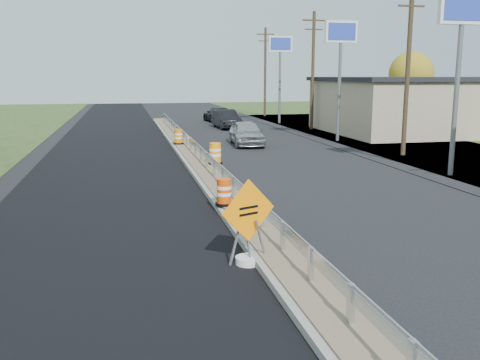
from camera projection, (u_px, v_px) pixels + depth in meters
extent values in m
plane|color=black|center=(233.00, 202.00, 18.77)|extent=(140.00, 140.00, 0.00)
cube|color=black|center=(111.00, 162.00, 27.44)|extent=(7.20, 120.00, 0.01)
cube|color=gray|center=(201.00, 164.00, 26.42)|extent=(1.60, 55.00, 0.18)
cube|color=brown|center=(201.00, 161.00, 26.40)|extent=(1.25, 55.00, 0.05)
cube|color=silver|center=(351.00, 304.00, 9.06)|extent=(0.10, 0.15, 0.70)
cube|color=silver|center=(311.00, 264.00, 10.98)|extent=(0.10, 0.15, 0.70)
cube|color=silver|center=(283.00, 236.00, 12.90)|extent=(0.10, 0.15, 0.70)
cube|color=silver|center=(262.00, 215.00, 14.82)|extent=(0.10, 0.15, 0.70)
cube|color=silver|center=(246.00, 199.00, 16.74)|extent=(0.10, 0.15, 0.70)
cube|color=silver|center=(233.00, 186.00, 18.65)|extent=(0.10, 0.15, 0.70)
cube|color=silver|center=(223.00, 176.00, 20.57)|extent=(0.10, 0.15, 0.70)
cube|color=silver|center=(214.00, 167.00, 22.49)|extent=(0.10, 0.15, 0.70)
cube|color=silver|center=(207.00, 160.00, 24.41)|extent=(0.10, 0.15, 0.70)
cube|color=silver|center=(201.00, 154.00, 26.33)|extent=(0.10, 0.15, 0.70)
cube|color=silver|center=(195.00, 149.00, 28.24)|extent=(0.10, 0.15, 0.70)
cube|color=silver|center=(191.00, 144.00, 30.16)|extent=(0.10, 0.15, 0.70)
cube|color=silver|center=(187.00, 140.00, 32.08)|extent=(0.10, 0.15, 0.70)
cube|color=silver|center=(183.00, 136.00, 34.00)|extent=(0.10, 0.15, 0.70)
cube|color=silver|center=(180.00, 133.00, 35.92)|extent=(0.10, 0.15, 0.70)
cube|color=silver|center=(177.00, 130.00, 37.83)|extent=(0.10, 0.15, 0.70)
cube|color=silver|center=(174.00, 127.00, 39.75)|extent=(0.10, 0.15, 0.70)
cube|color=silver|center=(172.00, 125.00, 41.67)|extent=(0.10, 0.15, 0.70)
cube|color=silver|center=(170.00, 123.00, 43.59)|extent=(0.10, 0.15, 0.70)
cube|color=silver|center=(168.00, 121.00, 45.51)|extent=(0.10, 0.15, 0.70)
cube|color=silver|center=(166.00, 119.00, 47.42)|extent=(0.10, 0.15, 0.70)
cube|color=silver|center=(164.00, 117.00, 49.34)|extent=(0.10, 0.15, 0.70)
cube|color=silver|center=(198.00, 147.00, 27.25)|extent=(0.04, 46.00, 0.34)
cube|color=silver|center=(198.00, 149.00, 27.26)|extent=(0.06, 46.00, 0.03)
cube|color=silver|center=(198.00, 146.00, 27.23)|extent=(0.06, 46.00, 0.03)
cube|color=tan|center=(444.00, 106.00, 41.93)|extent=(18.00, 12.00, 4.00)
cube|color=black|center=(446.00, 79.00, 41.53)|extent=(18.50, 12.50, 0.30)
cube|color=black|center=(337.00, 113.00, 40.15)|extent=(0.08, 7.20, 2.20)
cylinder|color=slate|center=(456.00, 99.00, 23.18)|extent=(0.22, 0.22, 6.80)
cube|color=white|center=(463.00, 7.00, 22.45)|extent=(2.20, 0.25, 1.40)
cube|color=#263FB2|center=(463.00, 7.00, 22.45)|extent=(1.90, 0.30, 1.10)
cylinder|color=slate|center=(339.00, 90.00, 35.64)|extent=(0.22, 0.22, 6.80)
cube|color=white|center=(341.00, 32.00, 34.91)|extent=(2.20, 0.25, 1.40)
cube|color=#263FB2|center=(341.00, 32.00, 34.91)|extent=(1.90, 0.30, 1.10)
cylinder|color=slate|center=(280.00, 86.00, 49.07)|extent=(0.22, 0.22, 6.80)
cube|color=white|center=(280.00, 44.00, 48.34)|extent=(2.20, 0.25, 1.40)
cube|color=#263FB2|center=(280.00, 44.00, 48.34)|extent=(1.90, 0.30, 1.10)
cylinder|color=#473523|center=(408.00, 70.00, 28.89)|extent=(0.26, 0.26, 9.40)
cube|color=#473523|center=(412.00, 6.00, 28.25)|extent=(1.50, 0.10, 0.10)
cylinder|color=#473523|center=(313.00, 71.00, 43.27)|extent=(0.26, 0.26, 9.40)
cube|color=#473523|center=(314.00, 20.00, 42.50)|extent=(1.90, 0.12, 0.12)
cube|color=#473523|center=(314.00, 29.00, 42.64)|extent=(1.50, 0.10, 0.10)
cylinder|color=#473523|center=(265.00, 72.00, 57.66)|extent=(0.26, 0.26, 9.40)
cube|color=#473523|center=(266.00, 34.00, 56.89)|extent=(1.90, 0.12, 0.12)
cube|color=#473523|center=(265.00, 41.00, 57.02)|extent=(1.50, 0.10, 0.10)
cylinder|color=#473523|center=(409.00, 103.00, 56.49)|extent=(0.36, 0.36, 3.08)
sphere|color=#AE9025|center=(411.00, 74.00, 55.91)|extent=(4.62, 4.62, 4.62)
cylinder|color=white|center=(248.00, 261.00, 12.61)|extent=(0.62, 0.62, 0.18)
cube|color=slate|center=(235.00, 243.00, 12.46)|extent=(0.35, 0.19, 1.07)
cube|color=slate|center=(261.00, 241.00, 12.59)|extent=(0.35, 0.19, 1.07)
cube|color=slate|center=(248.00, 241.00, 12.58)|extent=(0.15, 0.27, 1.09)
cube|color=orange|center=(249.00, 211.00, 12.38)|extent=(1.38, 0.62, 1.49)
cube|color=black|center=(249.00, 208.00, 12.34)|extent=(0.49, 0.22, 0.06)
cube|color=black|center=(249.00, 214.00, 12.37)|extent=(0.49, 0.22, 0.06)
cylinder|color=black|center=(224.00, 204.00, 17.43)|extent=(0.59, 0.59, 0.08)
cylinder|color=#DF4809|center=(224.00, 191.00, 17.35)|extent=(0.47, 0.47, 0.82)
cylinder|color=white|center=(224.00, 187.00, 17.32)|extent=(0.49, 0.49, 0.11)
cylinder|color=white|center=(224.00, 194.00, 17.36)|extent=(0.49, 0.49, 0.11)
cylinder|color=black|center=(215.00, 163.00, 25.53)|extent=(0.69, 0.69, 0.09)
cylinder|color=orange|center=(215.00, 153.00, 25.43)|extent=(0.55, 0.55, 0.96)
cylinder|color=white|center=(215.00, 150.00, 25.40)|extent=(0.56, 0.56, 0.13)
cylinder|color=white|center=(215.00, 155.00, 25.45)|extent=(0.56, 0.56, 0.13)
cylinder|color=black|center=(179.00, 143.00, 32.92)|extent=(0.62, 0.62, 0.08)
cylinder|color=orange|center=(178.00, 136.00, 32.84)|extent=(0.50, 0.50, 0.87)
cylinder|color=white|center=(178.00, 134.00, 32.81)|extent=(0.51, 0.51, 0.11)
cylinder|color=white|center=(178.00, 138.00, 32.85)|extent=(0.51, 0.51, 0.11)
cylinder|color=black|center=(235.00, 121.00, 52.12)|extent=(0.58, 0.58, 0.08)
cylinder|color=#FF4F0A|center=(235.00, 117.00, 52.04)|extent=(0.46, 0.46, 0.81)
cylinder|color=white|center=(235.00, 115.00, 52.01)|extent=(0.48, 0.48, 0.11)
cylinder|color=white|center=(235.00, 117.00, 52.05)|extent=(0.48, 0.48, 0.11)
imported|color=#B3B2B7|center=(246.00, 133.00, 34.05)|extent=(2.12, 4.69, 1.56)
imported|color=black|center=(226.00, 119.00, 45.00)|extent=(1.87, 4.71, 1.52)
imported|color=black|center=(218.00, 115.00, 51.08)|extent=(2.49, 5.09, 1.43)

